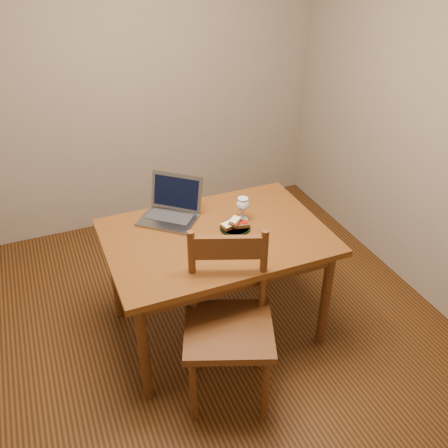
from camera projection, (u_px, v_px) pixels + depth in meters
name	position (u px, v px, depth m)	size (l,w,h in m)	color
floor	(202.00, 334.00, 3.29)	(3.20, 3.20, 0.02)	black
back_wall	(126.00, 72.00, 3.85)	(3.20, 0.02, 2.60)	gray
front_wall	(399.00, 382.00, 1.34)	(3.20, 0.02, 2.60)	gray
right_wall	(439.00, 111.00, 3.11)	(0.02, 3.20, 2.60)	gray
table	(216.00, 246.00, 2.99)	(1.30, 0.90, 0.74)	#46210B
chair	(229.00, 318.00, 2.63)	(0.60, 0.59, 0.50)	#401E0D
plate	(235.00, 228.00, 3.00)	(0.19, 0.19, 0.02)	black
sandwich_cheese	(230.00, 225.00, 2.98)	(0.10, 0.06, 0.03)	#381E0C
sandwich_tomato	(241.00, 224.00, 2.99)	(0.10, 0.06, 0.03)	#381E0C
sandwich_top	(235.00, 221.00, 2.98)	(0.09, 0.05, 0.03)	#381E0C
milk_glass	(243.00, 209.00, 3.05)	(0.08, 0.08, 0.15)	white
laptop	(172.00, 207.00, 3.09)	(0.45, 0.45, 0.24)	slate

